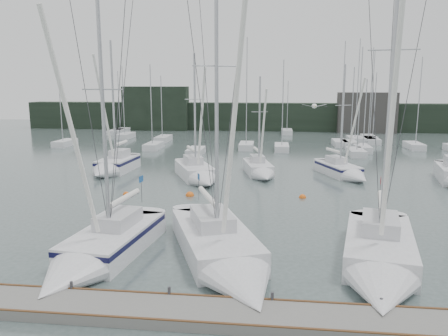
# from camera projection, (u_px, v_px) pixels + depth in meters

# --- Properties ---
(ground) EXTENTS (160.00, 160.00, 0.00)m
(ground) POSITION_uv_depth(u_px,v_px,m) (231.00, 264.00, 20.82)
(ground) COLOR #475754
(ground) RESTS_ON ground
(dock) EXTENTS (24.00, 2.00, 0.40)m
(dock) POSITION_uv_depth(u_px,v_px,m) (217.00, 314.00, 15.91)
(dock) COLOR slate
(dock) RESTS_ON ground
(far_treeline) EXTENTS (90.00, 4.00, 5.00)m
(far_treeline) POSITION_uv_depth(u_px,v_px,m) (264.00, 117.00, 80.82)
(far_treeline) COLOR black
(far_treeline) RESTS_ON ground
(far_building_left) EXTENTS (12.00, 3.00, 8.00)m
(far_building_left) POSITION_uv_depth(u_px,v_px,m) (156.00, 108.00, 80.84)
(far_building_left) COLOR black
(far_building_left) RESTS_ON ground
(far_building_right) EXTENTS (10.00, 3.00, 7.00)m
(far_building_right) POSITION_uv_depth(u_px,v_px,m) (367.00, 113.00, 76.65)
(far_building_right) COLOR #3C3A37
(far_building_right) RESTS_ON ground
(mast_forest) EXTENTS (53.79, 28.20, 14.84)m
(mast_forest) POSITION_uv_depth(u_px,v_px,m) (278.00, 142.00, 61.51)
(mast_forest) COLOR silver
(mast_forest) RESTS_ON ground
(sailboat_near_left) EXTENTS (4.05, 10.08, 13.89)m
(sailboat_near_left) POSITION_uv_depth(u_px,v_px,m) (96.00, 253.00, 20.63)
(sailboat_near_left) COLOR silver
(sailboat_near_left) RESTS_ON ground
(sailboat_near_center) EXTENTS (7.03, 11.53, 15.83)m
(sailboat_near_center) POSITION_uv_depth(u_px,v_px,m) (227.00, 259.00, 20.05)
(sailboat_near_center) COLOR silver
(sailboat_near_center) RESTS_ON ground
(sailboat_near_right) EXTENTS (5.11, 10.87, 16.83)m
(sailboat_near_right) POSITION_uv_depth(u_px,v_px,m) (380.00, 263.00, 19.44)
(sailboat_near_right) COLOR silver
(sailboat_near_right) RESTS_ON ground
(sailboat_mid_a) EXTENTS (3.15, 7.64, 13.31)m
(sailboat_mid_a) POSITION_uv_depth(u_px,v_px,m) (112.00, 167.00, 41.85)
(sailboat_mid_a) COLOR silver
(sailboat_mid_a) RESTS_ON ground
(sailboat_mid_b) EXTENTS (5.70, 8.69, 11.89)m
(sailboat_mid_b) POSITION_uv_depth(u_px,v_px,m) (199.00, 175.00, 38.53)
(sailboat_mid_b) COLOR silver
(sailboat_mid_b) RESTS_ON ground
(sailboat_mid_c) EXTENTS (3.62, 7.13, 9.83)m
(sailboat_mid_c) POSITION_uv_depth(u_px,v_px,m) (261.00, 171.00, 40.48)
(sailboat_mid_c) COLOR silver
(sailboat_mid_c) RESTS_ON ground
(sailboat_mid_d) EXTENTS (4.83, 7.73, 10.96)m
(sailboat_mid_d) POSITION_uv_depth(u_px,v_px,m) (345.00, 172.00, 39.98)
(sailboat_mid_d) COLOR silver
(sailboat_mid_d) RESTS_ON ground
(buoy_a) EXTENTS (0.65, 0.65, 0.65)m
(buoy_a) POSITION_uv_depth(u_px,v_px,m) (190.00, 196.00, 33.57)
(buoy_a) COLOR orange
(buoy_a) RESTS_ON ground
(buoy_b) EXTENTS (0.54, 0.54, 0.54)m
(buoy_b) POSITION_uv_depth(u_px,v_px,m) (302.00, 198.00, 32.99)
(buoy_b) COLOR orange
(buoy_b) RESTS_ON ground
(buoy_c) EXTENTS (0.50, 0.50, 0.50)m
(buoy_c) POSITION_uv_depth(u_px,v_px,m) (126.00, 195.00, 33.86)
(buoy_c) COLOR orange
(buoy_c) RESTS_ON ground
(seagull) EXTENTS (1.02, 0.46, 0.20)m
(seagull) POSITION_uv_depth(u_px,v_px,m) (314.00, 106.00, 18.51)
(seagull) COLOR white
(seagull) RESTS_ON ground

